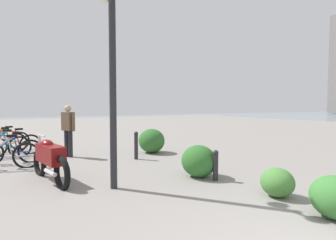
% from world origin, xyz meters
% --- Properties ---
extents(lamppost, '(0.98, 0.28, 4.11)m').
position_xyz_m(lamppost, '(4.18, 1.03, 2.73)').
color(lamppost, '#232328').
rests_on(lamppost, ground).
extents(motorcycle, '(2.15, 0.55, 1.06)m').
position_xyz_m(motorcycle, '(5.43, 2.10, 0.50)').
color(motorcycle, black).
rests_on(motorcycle, ground).
extents(bicycle_silver, '(0.46, 1.74, 0.95)m').
position_xyz_m(bicycle_silver, '(7.26, 2.99, 0.36)').
color(bicycle_silver, black).
rests_on(bicycle_silver, ground).
extents(bicycle_blue, '(0.48, 1.73, 0.95)m').
position_xyz_m(bicycle_blue, '(7.99, 2.85, 0.36)').
color(bicycle_blue, black).
rests_on(bicycle_blue, ground).
extents(bicycle_teal, '(0.35, 1.76, 0.95)m').
position_xyz_m(bicycle_teal, '(9.12, 3.11, 0.36)').
color(bicycle_teal, black).
rests_on(bicycle_teal, ground).
extents(bicycle_red, '(0.25, 1.77, 0.95)m').
position_xyz_m(bicycle_red, '(9.39, 2.77, 0.36)').
color(bicycle_red, black).
rests_on(bicycle_red, ground).
extents(bicycle_orange, '(0.24, 1.77, 0.95)m').
position_xyz_m(bicycle_orange, '(10.23, 3.18, 0.36)').
color(bicycle_orange, black).
rests_on(bicycle_orange, ground).
extents(bicycle_green, '(0.29, 1.76, 0.95)m').
position_xyz_m(bicycle_green, '(10.66, 3.06, 0.36)').
color(bicycle_green, black).
rests_on(bicycle_green, ground).
extents(pedestrian, '(0.56, 0.40, 1.71)m').
position_xyz_m(pedestrian, '(8.22, 1.19, 0.99)').
color(pedestrian, black).
rests_on(pedestrian, ground).
extents(bollard_near, '(0.13, 0.13, 0.70)m').
position_xyz_m(bollard_near, '(3.58, -1.15, 0.36)').
color(bollard_near, '#232328').
rests_on(bollard_near, ground).
extents(bollard_mid, '(0.13, 0.13, 0.88)m').
position_xyz_m(bollard_mid, '(6.73, -0.57, 0.46)').
color(bollard_mid, '#232328').
rests_on(bollard_mid, ground).
extents(shrub_low, '(0.76, 0.69, 0.65)m').
position_xyz_m(shrub_low, '(1.06, -1.35, 0.32)').
color(shrub_low, '#387533').
rests_on(shrub_low, ground).
extents(shrub_round, '(0.89, 0.80, 0.76)m').
position_xyz_m(shrub_round, '(4.03, -1.02, 0.38)').
color(shrub_round, '#2D6628').
rests_on(shrub_round, ground).
extents(shrub_wide, '(0.64, 0.57, 0.54)m').
position_xyz_m(shrub_wide, '(2.15, -1.43, 0.27)').
color(shrub_wide, '#477F38').
rests_on(shrub_wide, ground).
extents(shrub_tall, '(1.01, 0.91, 0.86)m').
position_xyz_m(shrub_tall, '(7.53, -1.53, 0.43)').
color(shrub_tall, '#2D6628').
rests_on(shrub_tall, ground).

